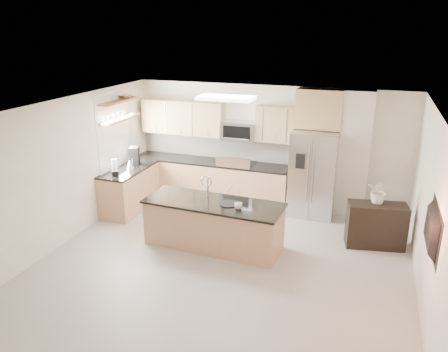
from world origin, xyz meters
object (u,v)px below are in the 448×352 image
at_px(credenza, 376,225).
at_px(bowl, 125,96).
at_px(cup, 238,206).
at_px(microwave, 239,131).
at_px(blender, 115,168).
at_px(range, 237,183).
at_px(platter, 229,204).
at_px(television, 428,229).
at_px(island, 214,224).
at_px(flower_vase, 380,185).
at_px(kettle, 130,164).
at_px(coffee_maker, 134,156).
at_px(refrigerator, 313,174).

height_order(credenza, bowl, bowl).
xyz_separation_m(cup, bowl, (-2.97, 1.49, 1.48)).
bearing_deg(credenza, microwave, 146.67).
distance_m(cup, blender, 2.87).
relative_size(range, platter, 3.35).
height_order(platter, television, television).
bearing_deg(island, blender, 170.33).
xyz_separation_m(platter, blender, (-2.58, 0.50, 0.21)).
distance_m(range, island, 2.07).
relative_size(microwave, platter, 2.24).
distance_m(flower_vase, television, 2.17).
height_order(microwave, island, microwave).
xyz_separation_m(credenza, kettle, (-4.98, 0.04, 0.62)).
relative_size(blender, television, 0.32).
relative_size(range, cup, 8.53).
bearing_deg(cup, microwave, 107.25).
distance_m(credenza, bowl, 5.59).
distance_m(range, microwave, 1.16).
xyz_separation_m(range, microwave, (0.00, 0.12, 1.16)).
relative_size(cup, blender, 0.39).
relative_size(coffee_maker, television, 0.36).
relative_size(range, microwave, 1.50).
bearing_deg(island, flower_vase, 23.05).
height_order(island, kettle, island).
height_order(platter, bowl, bowl).
xyz_separation_m(island, kettle, (-2.24, 0.99, 0.59)).
bearing_deg(refrigerator, blender, -157.88).
distance_m(coffee_maker, bowl, 1.29).
bearing_deg(blender, bowl, 101.53).
bearing_deg(refrigerator, kettle, -164.47).
relative_size(kettle, bowl, 0.62).
relative_size(blender, flower_vase, 0.52).
xyz_separation_m(kettle, bowl, (-0.23, 0.36, 1.36)).
height_order(kettle, bowl, bowl).
xyz_separation_m(island, credenza, (2.74, 0.95, -0.02)).
distance_m(refrigerator, island, 2.52).
xyz_separation_m(coffee_maker, television, (5.61, -2.35, 0.25)).
height_order(microwave, platter, microwave).
xyz_separation_m(microwave, cup, (0.72, -2.32, -0.73)).
relative_size(platter, flower_vase, 0.51).
bearing_deg(coffee_maker, blender, -88.56).
bearing_deg(television, microwave, 47.25).
height_order(refrigerator, cup, refrigerator).
bearing_deg(cup, credenza, 25.91).
xyz_separation_m(kettle, flower_vase, (4.98, 0.03, 0.12)).
xyz_separation_m(refrigerator, coffee_maker, (-3.75, -0.72, 0.21)).
relative_size(microwave, flower_vase, 1.15).
relative_size(platter, coffee_maker, 0.89).
height_order(flower_vase, television, television).
distance_m(range, coffee_maker, 2.32).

